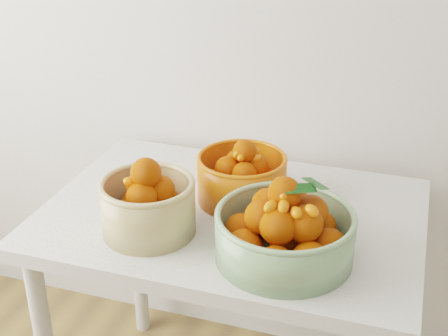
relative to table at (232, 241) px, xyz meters
The scene contains 4 objects.
table is the anchor object (origin of this frame).
bowl_cream 0.29m from the table, 136.81° to the right, with size 0.28×0.28×0.20m.
bowl_green 0.30m from the table, 43.24° to the right, with size 0.34×0.34×0.21m.
bowl_orange 0.18m from the table, 85.34° to the left, with size 0.28×0.28×0.18m.
Camera 1 is at (0.06, 0.22, 1.59)m, focal length 50.00 mm.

